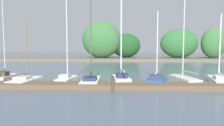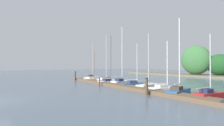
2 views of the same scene
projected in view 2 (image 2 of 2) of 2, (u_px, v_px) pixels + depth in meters
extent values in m
cube|color=brown|center=(127.00, 87.00, 20.92)|extent=(28.58, 1.80, 0.35)
ellipsoid|color=#386B38|center=(196.00, 60.00, 42.70)|extent=(7.47, 4.21, 7.09)
ellipsoid|color=#1E4C23|center=(220.00, 65.00, 39.51)|extent=(5.73, 3.86, 4.81)
cube|color=white|center=(92.00, 78.00, 33.12)|extent=(1.29, 2.82, 0.53)
cube|color=white|center=(97.00, 78.00, 33.88)|extent=(0.66, 0.73, 0.45)
cube|color=#3D3328|center=(90.00, 76.00, 32.91)|extent=(0.89, 0.88, 0.35)
cylinder|color=#B7B7BC|center=(93.00, 60.00, 33.27)|extent=(0.08, 0.08, 6.35)
cylinder|color=#B7B7BC|center=(89.00, 74.00, 32.73)|extent=(0.21, 1.89, 0.08)
cube|color=white|center=(93.00, 80.00, 30.84)|extent=(1.75, 3.39, 0.41)
cube|color=white|center=(101.00, 79.00, 31.52)|extent=(0.85, 0.89, 0.34)
cube|color=beige|center=(91.00, 78.00, 30.66)|extent=(1.15, 1.09, 0.26)
cylinder|color=#7F6647|center=(94.00, 64.00, 30.98)|extent=(0.07, 0.07, 5.06)
cylinder|color=#7F6647|center=(89.00, 76.00, 30.50)|extent=(0.32, 2.19, 0.07)
cube|color=white|center=(105.00, 81.00, 28.67)|extent=(1.33, 2.76, 0.44)
cube|color=white|center=(112.00, 80.00, 29.21)|extent=(0.63, 0.73, 0.37)
cube|color=beige|center=(103.00, 78.00, 28.52)|extent=(0.85, 0.89, 0.28)
cylinder|color=#B7B7BC|center=(106.00, 57.00, 28.79)|extent=(0.11, 0.11, 7.31)
cube|color=white|center=(109.00, 82.00, 26.74)|extent=(1.37, 3.81, 0.39)
cube|color=white|center=(118.00, 81.00, 27.73)|extent=(0.72, 0.96, 0.34)
cube|color=#1E2847|center=(107.00, 80.00, 26.47)|extent=(0.98, 1.16, 0.26)
cylinder|color=#4C4C51|center=(111.00, 58.00, 26.93)|extent=(0.09, 0.09, 6.89)
cylinder|color=#4C4C51|center=(106.00, 77.00, 26.41)|extent=(0.12, 1.91, 0.07)
cube|color=white|center=(121.00, 83.00, 25.06)|extent=(1.52, 3.09, 0.51)
cube|color=white|center=(128.00, 82.00, 25.94)|extent=(0.73, 0.81, 0.43)
cube|color=#1E2847|center=(119.00, 80.00, 24.82)|extent=(0.98, 0.99, 0.33)
cylinder|color=silver|center=(122.00, 54.00, 25.24)|extent=(0.11, 0.11, 7.77)
cylinder|color=silver|center=(117.00, 77.00, 24.57)|extent=(0.34, 2.15, 0.09)
cube|color=#285684|center=(135.00, 85.00, 22.90)|extent=(2.12, 3.88, 0.45)
cube|color=#285684|center=(146.00, 84.00, 23.47)|extent=(0.90, 1.06, 0.38)
cube|color=#2D3856|center=(132.00, 82.00, 22.74)|extent=(1.19, 1.30, 0.29)
cylinder|color=silver|center=(137.00, 63.00, 23.01)|extent=(0.08, 0.08, 5.20)
cylinder|color=silver|center=(132.00, 80.00, 22.75)|extent=(0.46, 1.54, 0.08)
cube|color=silver|center=(147.00, 86.00, 21.12)|extent=(1.78, 3.54, 0.49)
cube|color=silver|center=(154.00, 85.00, 22.22)|extent=(0.76, 0.95, 0.41)
cylinder|color=#B7B7BC|center=(149.00, 59.00, 21.33)|extent=(0.10, 0.10, 6.15)
cylinder|color=#B7B7BC|center=(144.00, 80.00, 20.60)|extent=(0.54, 2.14, 0.08)
cube|color=white|center=(165.00, 89.00, 18.84)|extent=(1.96, 3.95, 0.43)
cube|color=white|center=(177.00, 88.00, 19.50)|extent=(0.86, 1.06, 0.36)
cube|color=beige|center=(162.00, 86.00, 18.66)|extent=(1.14, 1.29, 0.28)
cylinder|color=silver|center=(167.00, 64.00, 18.97)|extent=(0.11, 0.11, 5.01)
cylinder|color=silver|center=(161.00, 84.00, 18.61)|extent=(0.43, 1.91, 0.06)
cube|color=#285684|center=(178.00, 92.00, 16.60)|extent=(1.94, 3.72, 0.51)
cube|color=#285684|center=(184.00, 90.00, 17.80)|extent=(0.80, 1.01, 0.43)
cube|color=#3D3328|center=(177.00, 88.00, 16.27)|extent=(1.06, 1.24, 0.33)
cylinder|color=silver|center=(179.00, 53.00, 16.83)|extent=(0.11, 0.11, 6.85)
cylinder|color=silver|center=(177.00, 84.00, 16.40)|extent=(0.38, 1.20, 0.08)
cube|color=maroon|center=(209.00, 96.00, 14.61)|extent=(1.43, 2.76, 0.53)
cube|color=maroon|center=(218.00, 95.00, 15.12)|extent=(0.66, 0.74, 0.45)
cube|color=#1E2847|center=(206.00, 91.00, 14.48)|extent=(0.89, 0.90, 0.34)
cylinder|color=#B7B7BC|center=(210.00, 63.00, 14.72)|extent=(0.10, 0.10, 4.94)
cylinder|color=#B7B7BC|center=(204.00, 88.00, 14.36)|extent=(0.34, 1.76, 0.07)
cylinder|color=#4C3D28|center=(75.00, 76.00, 31.27)|extent=(0.26, 0.26, 1.57)
cylinder|color=black|center=(75.00, 72.00, 31.27)|extent=(0.29, 0.29, 0.04)
cylinder|color=#4C3D28|center=(99.00, 82.00, 23.72)|extent=(0.17, 0.17, 0.98)
cylinder|color=black|center=(99.00, 78.00, 23.72)|extent=(0.19, 0.19, 0.04)
cylinder|color=#4C3D28|center=(147.00, 87.00, 16.49)|extent=(0.28, 0.28, 1.55)
cylinder|color=black|center=(147.00, 78.00, 16.50)|extent=(0.32, 0.32, 0.04)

